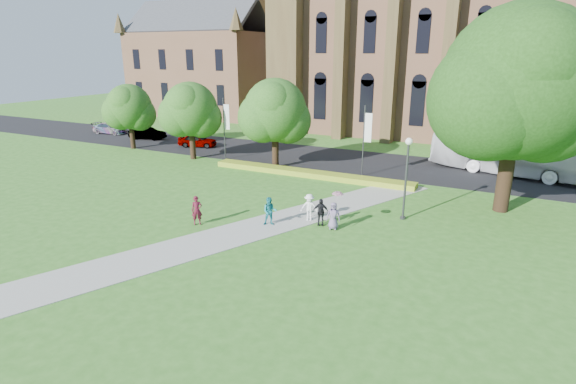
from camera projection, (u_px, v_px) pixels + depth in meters
The scene contains 23 objects.
ground at pixel (249, 234), 26.34m from camera, with size 160.00×160.00×0.00m, color #337021.
road at pixel (357, 162), 43.39m from camera, with size 160.00×10.00×0.02m, color black.
footpath at pixel (258, 228), 27.18m from camera, with size 3.20×30.00×0.04m, color #B2B2A8.
flower_hedge at pixel (310, 174), 38.38m from camera, with size 18.00×1.40×0.45m, color gold.
cathedral at pixel (498, 26), 52.05m from camera, with size 52.60×18.25×28.00m.
building_west at pixel (204, 58), 73.91m from camera, with size 22.00×14.00×18.30m.
streetlamp at pixel (407, 169), 27.69m from camera, with size 0.44×0.44×5.24m.
large_tree at pixel (519, 83), 27.65m from camera, with size 9.60×9.60×13.20m.
street_tree_0 at pixel (190, 109), 43.22m from camera, with size 5.20×5.20×7.50m.
street_tree_1 at pixel (275, 110), 39.70m from camera, with size 5.60×5.60×8.05m.
street_tree_2 at pixel (129, 107), 48.02m from camera, with size 4.80×4.80×6.95m.
banner_pole_0 at pixel (365, 137), 37.38m from camera, with size 0.70×0.10×6.00m.
banner_pole_1 at pixel (225, 125), 43.36m from camera, with size 0.70×0.10×6.00m.
tour_coach at pixel (510, 154), 38.51m from camera, with size 3.05×13.05×3.64m, color white.
car_0 at pixel (197, 140), 49.97m from camera, with size 1.69×4.20×1.43m, color gray.
car_1 at pixel (147, 133), 54.25m from camera, with size 1.53×4.39×1.44m, color gray.
car_2 at pixel (110, 128), 58.02m from camera, with size 1.90×4.66×1.35m, color gray.
pedestrian_0 at pixel (197, 210), 27.43m from camera, with size 0.66×0.43×1.81m, color #511222.
pedestrian_1 at pixel (270, 211), 27.32m from camera, with size 0.86×0.67×1.76m, color teal.
pedestrian_2 at pixel (309, 207), 28.09m from camera, with size 1.11×0.64×1.72m, color white.
pedestrian_3 at pixel (321, 212), 27.35m from camera, with size 0.99×0.41×1.69m, color black.
pedestrian_4 at pixel (333, 216), 26.74m from camera, with size 0.81×0.53×1.66m, color slate.
parasol at pixel (337, 198), 26.41m from camera, with size 0.67×0.67×0.59m, color #EAAAA5.
Camera 1 is at (12.96, -20.78, 10.25)m, focal length 28.00 mm.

